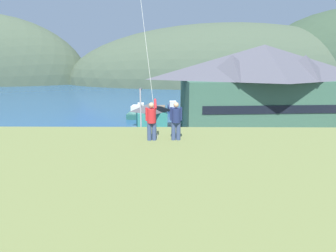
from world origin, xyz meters
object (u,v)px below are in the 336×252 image
object	(u,v)px
parking_light_pole	(141,118)
person_kite_flyer	(152,120)
moored_boat_wharfside	(137,112)
parked_car_corner_spot	(17,162)
moored_boat_outer_mooring	(173,108)
wharf_dock	(156,113)
storage_shed_waterside	(151,114)
parked_car_mid_row_near	(148,185)
person_companion	(176,120)
parked_car_front_row_red	(3,193)
parked_car_front_row_end	(236,163)
storage_shed_near_lot	(65,153)
harbor_lodge	(262,87)
moored_boat_inner_slip	(141,110)

from	to	relation	value
parking_light_pole	person_kite_flyer	xyz separation A→B (m)	(2.45, -18.26, 3.74)
moored_boat_wharfside	parked_car_corner_spot	xyz separation A→B (m)	(-8.44, -28.37, 0.34)
moored_boat_outer_mooring	person_kite_flyer	world-z (taller)	person_kite_flyer
wharf_dock	parking_light_pole	bearing A→B (deg)	-90.83
storage_shed_waterside	parking_light_pole	size ratio (longest dim) A/B	0.74
parked_car_mid_row_near	person_companion	world-z (taller)	person_companion
wharf_dock	moored_boat_wharfside	size ratio (longest dim) A/B	1.83
parked_car_front_row_red	parked_car_front_row_end	bearing A→B (deg)	19.20
storage_shed_near_lot	parking_light_pole	distance (m)	9.07
moored_boat_outer_mooring	person_companion	bearing A→B (deg)	-90.13
parking_light_pole	parked_car_corner_spot	bearing A→B (deg)	-158.54
parked_car_front_row_end	parking_light_pole	bearing A→B (deg)	154.51
storage_shed_waterside	parked_car_front_row_red	bearing A→B (deg)	-109.99
parked_car_corner_spot	parked_car_mid_row_near	distance (m)	14.12
moored_boat_wharfside	harbor_lodge	bearing A→B (deg)	-31.11
wharf_dock	moored_boat_inner_slip	size ratio (longest dim) A/B	2.61
wharf_dock	moored_boat_wharfside	world-z (taller)	moored_boat_wharfside
storage_shed_near_lot	moored_boat_outer_mooring	size ratio (longest dim) A/B	1.13
parked_car_front_row_red	person_kite_flyer	distance (m)	15.50
parked_car_front_row_end	parked_car_mid_row_near	xyz separation A→B (m)	(-8.07, -5.03, 0.00)
harbor_lodge	parked_car_front_row_red	bearing A→B (deg)	-138.64
wharf_dock	parking_light_pole	distance (m)	25.99
person_kite_flyer	person_companion	size ratio (longest dim) A/B	1.07
harbor_lodge	parking_light_pole	distance (m)	20.55
storage_shed_waterside	moored_boat_inner_slip	world-z (taller)	storage_shed_waterside
moored_boat_wharfside	storage_shed_waterside	bearing A→B (deg)	-69.56
moored_boat_inner_slip	storage_shed_near_lot	bearing A→B (deg)	-95.99
moored_boat_outer_mooring	person_kite_flyer	distance (m)	48.28
person_kite_flyer	moored_boat_inner_slip	bearing A→B (deg)	96.68
parked_car_mid_row_near	storage_shed_waterside	bearing A→B (deg)	93.32
storage_shed_near_lot	parked_car_front_row_end	bearing A→B (deg)	6.08
wharf_dock	moored_boat_inner_slip	world-z (taller)	moored_boat_inner_slip
wharf_dock	moored_boat_outer_mooring	size ratio (longest dim) A/B	2.41
parked_car_mid_row_near	person_kite_flyer	xyz separation A→B (m)	(0.93, -8.67, 7.15)
storage_shed_waterside	wharf_dock	world-z (taller)	storage_shed_waterside
parked_car_front_row_end	person_kite_flyer	distance (m)	17.02
parked_car_front_row_end	person_companion	size ratio (longest dim) A/B	2.46
parked_car_front_row_end	storage_shed_waterside	bearing A→B (deg)	116.10
parked_car_mid_row_near	parked_car_front_row_end	bearing A→B (deg)	31.91
storage_shed_near_lot	parked_car_front_row_end	size ratio (longest dim) A/B	1.61
moored_boat_inner_slip	person_kite_flyer	size ratio (longest dim) A/B	3.03
wharf_dock	storage_shed_waterside	bearing A→B (deg)	-91.40
parked_car_front_row_red	moored_boat_wharfside	bearing A→B (deg)	80.12
storage_shed_waterside	wharf_dock	size ratio (longest dim) A/B	0.39
parked_car_corner_spot	parked_car_front_row_red	size ratio (longest dim) A/B	0.97
storage_shed_near_lot	moored_boat_inner_slip	distance (m)	33.18
person_kite_flyer	person_companion	world-z (taller)	person_kite_flyer
wharf_dock	person_companion	size ratio (longest dim) A/B	8.44
harbor_lodge	wharf_dock	distance (m)	22.40
moored_boat_inner_slip	parked_car_front_row_end	world-z (taller)	moored_boat_inner_slip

